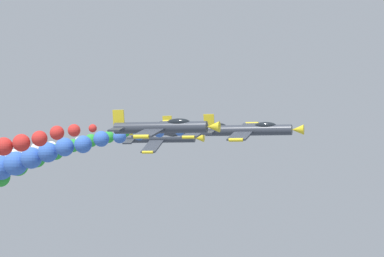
# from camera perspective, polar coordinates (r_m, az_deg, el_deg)

# --- Properties ---
(airplane_lead) EXTENTS (9.39, 10.35, 3.10)m
(airplane_lead) POSITION_cam_1_polar(r_m,az_deg,el_deg) (80.87, 4.23, -0.11)
(airplane_lead) COLOR #333842
(smoke_trail_lead) EXTENTS (9.11, 32.15, 8.57)m
(smoke_trail_lead) POSITION_cam_1_polar(r_m,az_deg,el_deg) (94.92, -13.45, -2.93)
(smoke_trail_lead) COLOR blue
(airplane_left_inner) EXTENTS (9.45, 10.35, 2.93)m
(airplane_left_inner) POSITION_cam_1_polar(r_m,az_deg,el_deg) (90.90, 0.82, -0.11)
(airplane_left_inner) COLOR #333842
(smoke_trail_left_inner) EXTENTS (4.74, 18.76, 7.03)m
(smoke_trail_left_inner) POSITION_cam_1_polar(r_m,az_deg,el_deg) (95.70, -11.14, -2.27)
(smoke_trail_left_inner) COLOR green
(airplane_right_inner) EXTENTS (9.43, 10.35, 2.99)m
(airplane_right_inner) POSITION_cam_1_polar(r_m,az_deg,el_deg) (73.69, -2.18, 0.09)
(airplane_right_inner) COLOR #333842
(airplane_left_outer) EXTENTS (8.96, 10.35, 4.02)m
(airplane_left_outer) POSITION_cam_1_polar(r_m,az_deg,el_deg) (100.79, -2.19, -0.71)
(airplane_left_outer) COLOR #333842
(smoke_trail_left_outer) EXTENTS (4.26, 18.71, 4.65)m
(smoke_trail_left_outer) POSITION_cam_1_polar(r_m,az_deg,el_deg) (109.53, -11.84, -1.80)
(smoke_trail_left_outer) COLOR white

